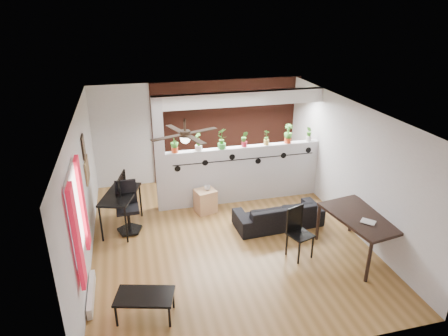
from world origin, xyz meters
TOP-DOWN VIEW (x-y plane):
  - room_shell at (0.00, 0.00)m, footprint 6.30×7.10m
  - partition_wall at (0.80, 1.50)m, footprint 3.60×0.18m
  - ceiling_header at (0.80, 1.50)m, footprint 3.60×0.18m
  - pier_column at (-1.11, 1.50)m, footprint 0.22×0.20m
  - brick_panel at (0.80, 2.97)m, footprint 3.90×0.05m
  - vine_decal at (0.80, 1.40)m, footprint 3.31×0.01m
  - window_assembly at (-2.56, -1.20)m, footprint 0.09×1.30m
  - baseboard_heater at (-2.54, -1.20)m, footprint 0.08×1.00m
  - corkboard at (-2.58, 0.95)m, footprint 0.03×0.60m
  - framed_art at (-2.58, 0.90)m, footprint 0.03×0.34m
  - ceiling_fan at (-0.80, -0.30)m, footprint 1.19×1.19m
  - potted_plant_0 at (-0.78, 1.50)m, footprint 0.24×0.20m
  - potted_plant_1 at (-0.25, 1.50)m, footprint 0.22×0.25m
  - potted_plant_2 at (0.27, 1.50)m, footprint 0.31×0.28m
  - potted_plant_3 at (0.80, 1.50)m, footprint 0.22×0.20m
  - potted_plant_4 at (1.33, 1.50)m, footprint 0.22×0.22m
  - potted_plant_5 at (1.85, 1.50)m, footprint 0.27×0.24m
  - potted_plant_6 at (2.38, 1.50)m, footprint 0.15×0.18m
  - sofa at (1.18, 0.20)m, footprint 1.78×0.77m
  - cube_shelf at (-0.19, 1.16)m, footprint 0.51×0.48m
  - cup at (-0.14, 1.16)m, footprint 0.16×0.16m
  - computer_desk at (-2.01, 0.87)m, footprint 0.91×1.24m
  - monitor at (-2.01, 1.02)m, footprint 0.34×0.13m
  - office_chair at (-1.88, 0.76)m, footprint 0.55×0.55m
  - dining_table at (2.25, -1.13)m, footprint 1.13×1.62m
  - book at (2.15, -1.43)m, footprint 0.30×0.30m
  - folding_chair at (1.12, -0.87)m, footprint 0.50×0.50m
  - coffee_table at (-1.72, -1.82)m, footprint 0.95×0.68m

SIDE VIEW (x-z plane):
  - baseboard_heater at x=-2.54m, z-range 0.00..0.18m
  - sofa at x=1.18m, z-range 0.00..0.51m
  - cube_shelf at x=-0.19m, z-range 0.00..0.53m
  - coffee_table at x=-1.72m, z-range 0.16..0.56m
  - office_chair at x=-1.88m, z-range -0.06..0.99m
  - folding_chair at x=1.12m, z-range 0.09..1.06m
  - cup at x=-0.14m, z-range 0.53..0.63m
  - partition_wall at x=0.80m, z-range 0.00..1.35m
  - dining_table at x=2.25m, z-range 0.32..1.13m
  - computer_desk at x=-2.01m, z-range 0.32..1.13m
  - book at x=2.15m, z-range 0.81..0.84m
  - monitor at x=-2.01m, z-range 0.80..0.99m
  - vine_decal at x=0.80m, z-range 0.93..1.23m
  - room_shell at x=0.00m, z-range -0.15..2.75m
  - pier_column at x=-1.11m, z-range 0.00..2.60m
  - brick_panel at x=0.80m, z-range 0.00..2.60m
  - corkboard at x=-2.58m, z-range 1.12..1.58m
  - window_assembly at x=-2.56m, z-range 0.73..2.28m
  - potted_plant_6 at x=2.38m, z-range 1.36..1.72m
  - potted_plant_4 at x=1.33m, z-range 1.36..1.72m
  - potted_plant_3 at x=0.80m, z-range 1.36..1.73m
  - potted_plant_0 at x=-0.78m, z-range 1.36..1.77m
  - potted_plant_1 at x=-0.25m, z-range 1.36..1.79m
  - potted_plant_5 at x=1.85m, z-range 1.36..1.80m
  - potted_plant_2 at x=0.27m, z-range 1.36..1.84m
  - framed_art at x=-2.58m, z-range 1.63..2.07m
  - ceiling_fan at x=-0.80m, z-range 2.10..2.53m
  - ceiling_header at x=0.80m, z-range 2.30..2.60m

